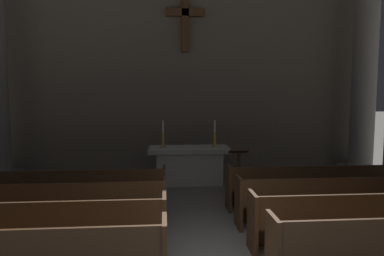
% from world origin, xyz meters
% --- Properties ---
extents(pew_left_row_2, '(3.72, 0.50, 0.95)m').
position_xyz_m(pew_left_row_2, '(-2.51, 0.97, 0.48)').
color(pew_left_row_2, '#422B19').
rests_on(pew_left_row_2, ground).
extents(pew_left_row_3, '(3.72, 0.50, 0.95)m').
position_xyz_m(pew_left_row_3, '(-2.51, 1.99, 0.48)').
color(pew_left_row_3, '#422B19').
rests_on(pew_left_row_3, ground).
extents(pew_left_row_4, '(3.72, 0.50, 0.95)m').
position_xyz_m(pew_left_row_4, '(-2.51, 3.00, 0.48)').
color(pew_left_row_4, '#422B19').
rests_on(pew_left_row_4, ground).
extents(pew_right_row_2, '(3.72, 0.50, 0.95)m').
position_xyz_m(pew_right_row_2, '(2.51, 0.97, 0.48)').
color(pew_right_row_2, '#422B19').
rests_on(pew_right_row_2, ground).
extents(pew_right_row_3, '(3.72, 0.50, 0.95)m').
position_xyz_m(pew_right_row_3, '(2.51, 1.99, 0.48)').
color(pew_right_row_3, '#422B19').
rests_on(pew_right_row_3, ground).
extents(pew_right_row_4, '(3.72, 0.50, 0.95)m').
position_xyz_m(pew_right_row_4, '(2.51, 3.00, 0.48)').
color(pew_right_row_4, '#422B19').
rests_on(pew_right_row_4, ground).
extents(column_right_fourth, '(1.09, 1.09, 7.36)m').
position_xyz_m(column_right_fourth, '(5.46, 6.27, 3.59)').
color(column_right_fourth, gray).
rests_on(column_right_fourth, ground).
extents(altar, '(2.20, 0.90, 1.01)m').
position_xyz_m(altar, '(0.00, 5.24, 0.53)').
color(altar, '#A8A399').
rests_on(altar, ground).
extents(candlestick_left, '(0.16, 0.16, 0.72)m').
position_xyz_m(candlestick_left, '(-0.70, 5.24, 1.24)').
color(candlestick_left, '#B79338').
rests_on(candlestick_left, altar).
extents(candlestick_right, '(0.16, 0.16, 0.72)m').
position_xyz_m(candlestick_right, '(0.70, 5.24, 1.24)').
color(candlestick_right, '#B79338').
rests_on(candlestick_right, altar).
extents(apse_with_cross, '(12.08, 0.47, 8.45)m').
position_xyz_m(apse_with_cross, '(0.00, 7.16, 4.23)').
color(apse_with_cross, '#706656').
rests_on(apse_with_cross, ground).
extents(lectern, '(0.44, 0.36, 1.15)m').
position_xyz_m(lectern, '(1.11, 4.04, 0.55)').
color(lectern, '#422B19').
rests_on(lectern, ground).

